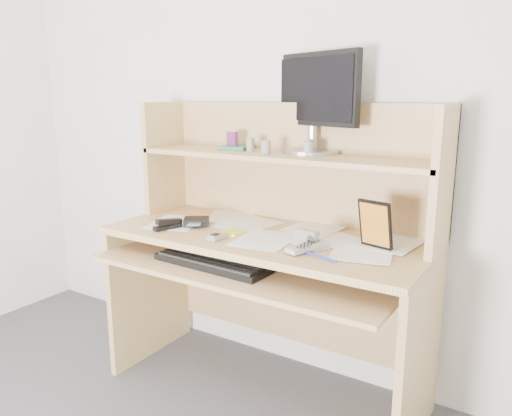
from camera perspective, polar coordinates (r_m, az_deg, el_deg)
The scene contains 19 objects.
back_wall at distance 2.34m, azimuth 5.12°, elevation 10.71°, with size 3.60×0.04×2.50m, color white.
desk at distance 2.22m, azimuth 2.00°, elevation -3.89°, with size 1.40×0.70×1.30m.
paper_clutter at distance 2.14m, azimuth 0.92°, elevation -2.91°, with size 1.32×0.54×0.01m, color white.
keyboard at distance 2.06m, azimuth -4.81°, elevation -6.05°, with size 0.52×0.21×0.04m.
tv_remote at distance 1.92m, azimuth 5.92°, elevation -4.44°, with size 0.05×0.19×0.02m, color #9C9C97.
flip_phone at distance 2.06m, azimuth -4.49°, elevation -3.15°, with size 0.05×0.09×0.02m, color #AEAEB0.
stapler at distance 2.24m, azimuth -10.08°, elevation -1.76°, with size 0.04×0.13×0.04m, color black.
wallet at distance 2.29m, azimuth -6.82°, elevation -1.49°, with size 0.11×0.09×0.03m, color black.
sticky_note_pad at distance 2.15m, azimuth -2.58°, elevation -2.77°, with size 0.09×0.09×0.01m, color yellow.
digital_camera at distance 1.98m, azimuth 5.89°, elevation -3.34°, with size 0.09×0.04×0.06m, color #A3A2A4.
game_case at distance 1.95m, azimuth 13.48°, elevation -1.83°, with size 0.13×0.01×0.19m, color black.
blue_pen at distance 1.83m, azimuth 7.40°, elevation -5.54°, with size 0.01×0.01×0.15m, color #182CB4.
card_box at distance 2.38m, azimuth -2.73°, elevation 7.69°, with size 0.06×0.02×0.08m, color maroon.
shelf_book at distance 2.39m, azimuth -2.12°, elevation 6.94°, with size 0.13×0.18×0.02m, color #33814A.
chip_stack_a at distance 2.19m, azimuth 1.13°, elevation 6.95°, with size 0.04×0.04×0.06m, color black.
chip_stack_b at distance 2.29m, azimuth -0.64°, elevation 7.25°, with size 0.04×0.04×0.06m, color white.
chip_stack_c at distance 2.14m, azimuth 6.00°, elevation 6.74°, with size 0.05×0.05×0.06m, color black.
chip_stack_d at distance 2.17m, azimuth 6.00°, elevation 6.90°, with size 0.04×0.04×0.06m, color white.
monitor at distance 2.24m, azimuth 6.71°, elevation 12.16°, with size 0.48×0.26×0.43m.
Camera 1 is at (1.07, -0.28, 1.33)m, focal length 35.00 mm.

